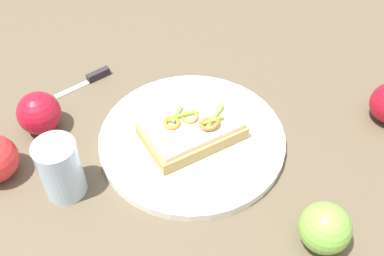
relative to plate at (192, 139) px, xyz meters
The scene contains 7 objects.
ground_plane 0.01m from the plate, ahead, with size 2.00×2.00×0.00m, color brown.
plate is the anchor object (origin of this frame).
sandwich 0.02m from the plate, 38.30° to the right, with size 0.18×0.19×0.05m.
apple_2 0.26m from the plate, 123.85° to the right, with size 0.07×0.07×0.07m, color #7ABA43.
apple_4 0.26m from the plate, 94.77° to the left, with size 0.07×0.07×0.07m, color #B41327.
drinking_glass 0.22m from the plate, 128.55° to the left, with size 0.06×0.06×0.10m, color silver.
knife 0.25m from the plate, 62.73° to the left, with size 0.10×0.08×0.02m.
Camera 1 is at (-0.50, -0.11, 0.58)m, focal length 42.80 mm.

